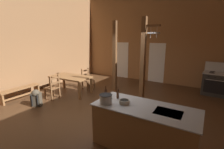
# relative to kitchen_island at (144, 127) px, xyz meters

# --- Properties ---
(ground_plane) EXTENTS (8.57, 9.39, 0.10)m
(ground_plane) POSITION_rel_kitchen_island_xyz_m (-1.68, 1.06, -0.52)
(ground_plane) COLOR #4C301C
(wall_back) EXTENTS (8.57, 0.14, 4.63)m
(wall_back) POSITION_rel_kitchen_island_xyz_m (-1.68, 5.42, 1.85)
(wall_back) COLOR #93663F
(wall_back) RESTS_ON ground_plane
(wall_left) EXTENTS (0.14, 9.39, 4.63)m
(wall_left) POSITION_rel_kitchen_island_xyz_m (-5.64, 1.06, 1.85)
(wall_left) COLOR #93663F
(wall_left) RESTS_ON ground_plane
(glazed_door_back_left) EXTENTS (1.00, 0.01, 2.05)m
(glazed_door_back_left) POSITION_rel_kitchen_island_xyz_m (-3.43, 5.35, 0.56)
(glazed_door_back_left) COLOR white
(glazed_door_back_left) RESTS_ON ground_plane
(glazed_panel_back_right) EXTENTS (0.84, 0.01, 2.05)m
(glazed_panel_back_right) POSITION_rel_kitchen_island_xyz_m (-1.29, 5.35, 0.56)
(glazed_panel_back_right) COLOR white
(glazed_panel_back_right) RESTS_ON ground_plane
(kitchen_island) EXTENTS (2.17, 0.98, 0.94)m
(kitchen_island) POSITION_rel_kitchen_island_xyz_m (0.00, 0.00, 0.00)
(kitchen_island) COLOR olive
(kitchen_island) RESTS_ON ground_plane
(stove_range) EXTENTS (1.20, 0.90, 1.32)m
(stove_range) POSITION_rel_kitchen_island_xyz_m (1.47, 4.68, 0.01)
(stove_range) COLOR #2C2C2C
(stove_range) RESTS_ON ground_plane
(support_post_with_pot_rack) EXTENTS (0.59, 0.22, 2.98)m
(support_post_with_pot_rack) POSITION_rel_kitchen_island_xyz_m (-0.78, 1.97, 1.12)
(support_post_with_pot_rack) COLOR brown
(support_post_with_pot_rack) RESTS_ON ground_plane
(support_post_center) EXTENTS (0.14, 0.14, 2.98)m
(support_post_center) POSITION_rel_kitchen_island_xyz_m (-2.27, 2.67, 1.02)
(support_post_center) COLOR brown
(support_post_center) RESTS_ON ground_plane
(dining_table) EXTENTS (1.74, 0.98, 0.74)m
(dining_table) POSITION_rel_kitchen_island_xyz_m (-3.90, 1.75, 0.18)
(dining_table) COLOR olive
(dining_table) RESTS_ON ground_plane
(ladderback_chair_near_window) EXTENTS (0.44, 0.44, 0.95)m
(ladderback_chair_near_window) POSITION_rel_kitchen_island_xyz_m (-4.02, 0.91, -0.02)
(ladderback_chair_near_window) COLOR brown
(ladderback_chair_near_window) RESTS_ON ground_plane
(ladderback_chair_by_post) EXTENTS (0.52, 0.52, 0.95)m
(ladderback_chair_by_post) POSITION_rel_kitchen_island_xyz_m (-3.67, 2.57, -0.02)
(ladderback_chair_by_post) COLOR brown
(ladderback_chair_by_post) RESTS_ON ground_plane
(bench_along_left_wall) EXTENTS (0.36, 1.50, 0.44)m
(bench_along_left_wall) POSITION_rel_kitchen_island_xyz_m (-5.10, 0.24, -0.16)
(bench_along_left_wall) COLOR olive
(bench_along_left_wall) RESTS_ON ground_plane
(backpack) EXTENTS (0.39, 0.38, 0.60)m
(backpack) POSITION_rel_kitchen_island_xyz_m (-3.97, 0.14, -0.15)
(backpack) COLOR #4C4233
(backpack) RESTS_ON ground_plane
(stockpot_on_counter) EXTENTS (0.35, 0.28, 0.20)m
(stockpot_on_counter) POSITION_rel_kitchen_island_xyz_m (-0.81, -0.25, 0.57)
(stockpot_on_counter) COLOR #B7BABF
(stockpot_on_counter) RESTS_ON kitchen_island
(mixing_bowl_on_counter) EXTENTS (0.23, 0.23, 0.08)m
(mixing_bowl_on_counter) POSITION_rel_kitchen_island_xyz_m (-0.45, -0.05, 0.51)
(mixing_bowl_on_counter) COLOR #B2A893
(mixing_bowl_on_counter) RESTS_ON kitchen_island
(bottle_tall_on_counter) EXTENTS (0.07, 0.07, 0.32)m
(bottle_tall_on_counter) POSITION_rel_kitchen_island_xyz_m (-0.95, -0.04, 0.60)
(bottle_tall_on_counter) COLOR #56331E
(bottle_tall_on_counter) RESTS_ON kitchen_island
(bottle_short_on_counter) EXTENTS (0.06, 0.06, 0.28)m
(bottle_short_on_counter) POSITION_rel_kitchen_island_xyz_m (-0.73, 0.14, 0.58)
(bottle_short_on_counter) COLOR #56331E
(bottle_short_on_counter) RESTS_ON kitchen_island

